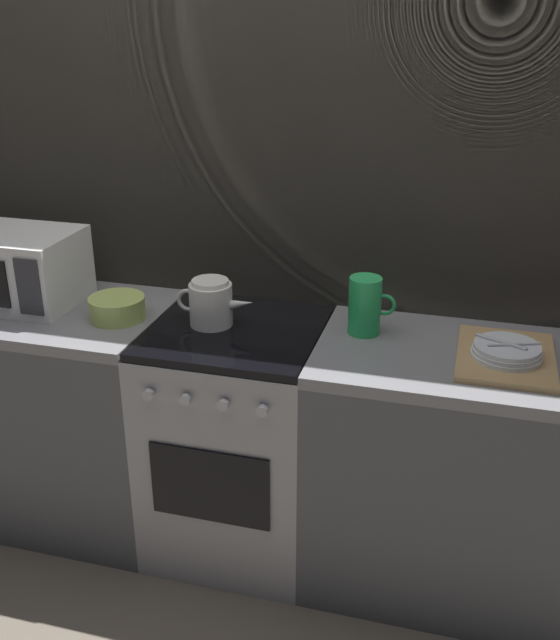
{
  "coord_description": "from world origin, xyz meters",
  "views": [
    {
      "loc": [
        0.77,
        -2.22,
        1.95
      ],
      "look_at": [
        0.16,
        0.0,
        0.95
      ],
      "focal_mm": 41.47,
      "sensor_mm": 36.0,
      "label": 1
    }
  ],
  "objects_px": {
    "pitcher": "(365,306)",
    "dish_pile": "(506,354)",
    "stove_unit": "(238,439)",
    "kettle": "(211,303)",
    "mixing_bowl": "(117,308)",
    "microwave": "(15,267)"
  },
  "relations": [
    {
      "from": "pitcher",
      "to": "dish_pile",
      "type": "relative_size",
      "value": 0.5
    },
    {
      "from": "stove_unit",
      "to": "kettle",
      "type": "relative_size",
      "value": 3.16
    },
    {
      "from": "kettle",
      "to": "pitcher",
      "type": "height_order",
      "value": "pitcher"
    },
    {
      "from": "mixing_bowl",
      "to": "pitcher",
      "type": "relative_size",
      "value": 1.0
    },
    {
      "from": "pitcher",
      "to": "dish_pile",
      "type": "distance_m",
      "value": 0.48
    },
    {
      "from": "kettle",
      "to": "pitcher",
      "type": "distance_m",
      "value": 0.53
    },
    {
      "from": "pitcher",
      "to": "dish_pile",
      "type": "bearing_deg",
      "value": -11.83
    },
    {
      "from": "kettle",
      "to": "mixing_bowl",
      "type": "distance_m",
      "value": 0.35
    },
    {
      "from": "mixing_bowl",
      "to": "kettle",
      "type": "bearing_deg",
      "value": 6.19
    },
    {
      "from": "microwave",
      "to": "pitcher",
      "type": "relative_size",
      "value": 2.3
    },
    {
      "from": "pitcher",
      "to": "mixing_bowl",
      "type": "bearing_deg",
      "value": -172.84
    },
    {
      "from": "pitcher",
      "to": "stove_unit",
      "type": "bearing_deg",
      "value": -169.05
    },
    {
      "from": "stove_unit",
      "to": "microwave",
      "type": "relative_size",
      "value": 1.96
    },
    {
      "from": "stove_unit",
      "to": "mixing_bowl",
      "type": "distance_m",
      "value": 0.66
    },
    {
      "from": "kettle",
      "to": "dish_pile",
      "type": "bearing_deg",
      "value": -1.48
    },
    {
      "from": "stove_unit",
      "to": "kettle",
      "type": "height_order",
      "value": "kettle"
    },
    {
      "from": "mixing_bowl",
      "to": "microwave",
      "type": "bearing_deg",
      "value": 173.37
    },
    {
      "from": "mixing_bowl",
      "to": "pitcher",
      "type": "height_order",
      "value": "pitcher"
    },
    {
      "from": "dish_pile",
      "to": "kettle",
      "type": "bearing_deg",
      "value": 178.52
    },
    {
      "from": "stove_unit",
      "to": "microwave",
      "type": "distance_m",
      "value": 1.05
    },
    {
      "from": "mixing_bowl",
      "to": "dish_pile",
      "type": "distance_m",
      "value": 1.34
    },
    {
      "from": "microwave",
      "to": "kettle",
      "type": "distance_m",
      "value": 0.78
    }
  ]
}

